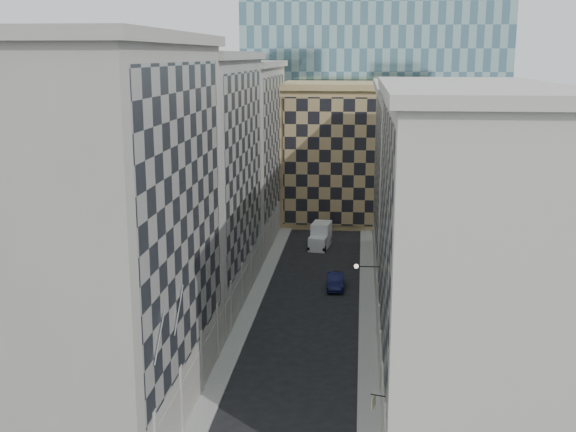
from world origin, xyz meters
The scene contains 14 objects.
sidewalk_west centered at (-5.25, 30.00, 0.07)m, with size 1.50×100.00×0.15m, color gray.
sidewalk_east centered at (5.25, 30.00, 0.07)m, with size 1.50×100.00×0.15m, color gray.
bldg_left_a centered at (-10.88, 11.00, 11.82)m, with size 10.80×22.80×23.70m.
bldg_left_b centered at (-10.88, 33.00, 11.32)m, with size 10.80×22.80×22.70m.
bldg_left_c centered at (-10.88, 55.00, 10.83)m, with size 10.80×22.80×21.70m.
bldg_right_a centered at (10.88, 15.00, 10.32)m, with size 10.80×26.80×20.70m.
bldg_right_b centered at (10.89, 42.00, 9.85)m, with size 10.80×28.80×19.70m.
tan_block centered at (2.00, 67.90, 9.44)m, with size 16.80×14.80×18.80m.
church_tower centered at (0.00, 82.00, 26.95)m, with size 7.20×7.20×51.50m.
flagpoles_left centered at (-5.90, 6.00, 8.00)m, with size 0.10×6.33×2.33m.
bracket_lamp centered at (4.38, 24.00, 6.20)m, with size 1.98×0.36×0.36m.
box_truck centered at (-0.25, 52.68, 1.22)m, with size 2.67×5.33×2.81m.
dark_car centered at (2.13, 37.17, 0.76)m, with size 1.61×4.60×1.52m, color #0F133A.
shop_sign centered at (5.39, 6.03, 3.83)m, with size 0.81×0.71×0.80m.
Camera 1 is at (4.42, -30.61, 22.39)m, focal length 45.00 mm.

